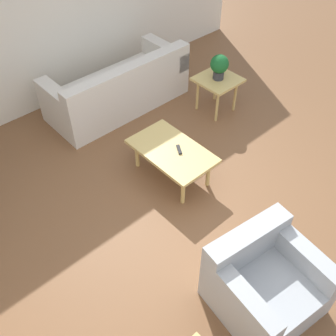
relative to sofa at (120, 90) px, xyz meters
name	(u,v)px	position (x,y,z in m)	size (l,w,h in m)	color
ground_plane	(202,203)	(-2.20, 0.48, -0.30)	(14.00, 14.00, 0.00)	brown
wall_right	(46,11)	(0.86, 0.48, 1.05)	(0.12, 7.20, 2.70)	silver
sofa	(120,90)	(0.00, 0.00, 0.00)	(0.90, 2.11, 0.82)	silver
armchair	(264,282)	(-3.41, 0.94, 0.00)	(0.97, 1.00, 0.77)	#A8ADB2
coffee_table	(172,153)	(-1.61, 0.42, 0.08)	(1.05, 0.63, 0.43)	tan
side_table_plant	(218,83)	(-1.02, -1.02, 0.16)	(0.58, 0.58, 0.54)	tan
potted_plant	(219,66)	(-1.02, -1.02, 0.44)	(0.26, 0.26, 0.36)	#333338
remote_control	(179,150)	(-1.68, 0.37, 0.14)	(0.16, 0.12, 0.02)	black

